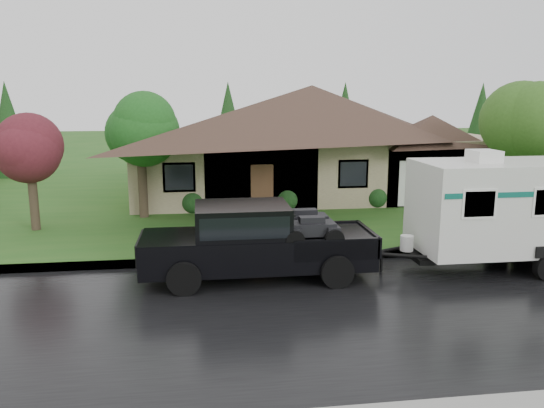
# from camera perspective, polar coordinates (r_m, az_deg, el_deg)

# --- Properties ---
(ground) EXTENTS (140.00, 140.00, 0.00)m
(ground) POSITION_cam_1_polar(r_m,az_deg,el_deg) (15.36, 7.50, -8.31)
(ground) COLOR #24561B
(ground) RESTS_ON ground
(road) EXTENTS (140.00, 8.00, 0.01)m
(road) POSITION_cam_1_polar(r_m,az_deg,el_deg) (13.57, 9.73, -11.10)
(road) COLOR black
(road) RESTS_ON ground
(curb) EXTENTS (140.00, 0.50, 0.15)m
(curb) POSITION_cam_1_polar(r_m,az_deg,el_deg) (17.40, 5.58, -5.61)
(curb) COLOR gray
(curb) RESTS_ON ground
(lawn) EXTENTS (140.00, 26.00, 0.15)m
(lawn) POSITION_cam_1_polar(r_m,az_deg,el_deg) (29.63, -0.02, 1.60)
(lawn) COLOR #24561B
(lawn) RESTS_ON ground
(house_main) EXTENTS (19.44, 10.80, 6.90)m
(house_main) POSITION_cam_1_polar(r_m,az_deg,el_deg) (28.49, 4.92, 8.28)
(house_main) COLOR gray
(house_main) RESTS_ON lawn
(tree_left_green) EXTENTS (3.22, 3.22, 5.33)m
(tree_left_green) POSITION_cam_1_polar(r_m,az_deg,el_deg) (22.68, -14.02, 7.80)
(tree_left_green) COLOR #382B1E
(tree_left_green) RESTS_ON lawn
(tree_red) EXTENTS (2.59, 2.59, 4.29)m
(tree_red) POSITION_cam_1_polar(r_m,az_deg,el_deg) (21.86, -24.65, 5.06)
(tree_red) COLOR #382B1E
(tree_red) RESTS_ON lawn
(tree_right_green) EXTENTS (3.41, 3.41, 5.65)m
(tree_right_green) POSITION_cam_1_polar(r_m,az_deg,el_deg) (25.01, 26.24, 7.79)
(tree_right_green) COLOR #382B1E
(tree_right_green) RESTS_ON lawn
(shrub_row) EXTENTS (13.60, 1.00, 1.00)m
(shrub_row) POSITION_cam_1_polar(r_m,az_deg,el_deg) (24.38, 6.43, 0.73)
(shrub_row) COLOR #143814
(shrub_row) RESTS_ON lawn
(pickup_truck) EXTENTS (6.56, 2.49, 2.19)m
(pickup_truck) POSITION_cam_1_polar(r_m,az_deg,el_deg) (15.21, -2.03, -3.78)
(pickup_truck) COLOR black
(pickup_truck) RESTS_ON ground
(travel_trailer) EXTENTS (8.09, 2.84, 3.63)m
(travel_trailer) POSITION_cam_1_polar(r_m,az_deg,el_deg) (18.13, 26.90, -0.10)
(travel_trailer) COLOR silver
(travel_trailer) RESTS_ON ground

